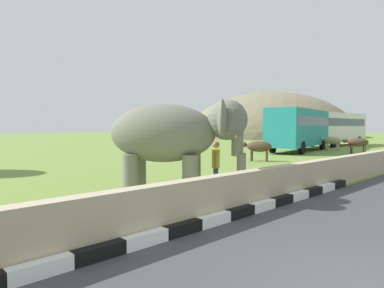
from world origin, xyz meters
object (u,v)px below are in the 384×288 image
at_px(cow_far, 332,141).
at_px(cow_near, 258,147).
at_px(person_handler, 216,164).
at_px(bus_white, 336,127).
at_px(bus_teal, 299,127).
at_px(elephant, 175,135).
at_px(cow_mid, 357,143).

bearing_deg(cow_far, cow_near, -176.21).
xyz_separation_m(person_handler, bus_white, (28.70, 8.35, 1.16)).
bearing_deg(person_handler, bus_teal, 21.16).
relative_size(bus_teal, bus_white, 1.01).
bearing_deg(elephant, cow_far, 13.06).
xyz_separation_m(elephant, bus_teal, (20.06, 6.91, 0.21)).
xyz_separation_m(cow_mid, cow_far, (2.10, 2.87, 0.00)).
distance_m(cow_mid, cow_far, 3.56).
relative_size(elephant, cow_mid, 2.13).
bearing_deg(elephant, person_handler, -12.21).
bearing_deg(cow_far, bus_teal, 149.61).
xyz_separation_m(elephant, cow_far, (22.82, 5.29, -1.00)).
bearing_deg(cow_mid, elephant, -173.34).
bearing_deg(cow_mid, bus_teal, 98.26).
bearing_deg(cow_near, cow_far, 3.79).
height_order(elephant, person_handler, elephant).
bearing_deg(bus_teal, person_handler, -158.84).
distance_m(person_handler, bus_white, 29.91).
bearing_deg(cow_near, bus_white, 10.33).
distance_m(bus_white, cow_near, 19.85).
height_order(bus_white, cow_far, bus_white).
xyz_separation_m(cow_near, cow_far, (12.19, 0.81, 0.00)).
height_order(elephant, bus_white, bus_white).
bearing_deg(person_handler, elephant, 167.79).
xyz_separation_m(elephant, cow_near, (10.63, 4.48, -1.00)).
distance_m(person_handler, cow_near, 10.37).
xyz_separation_m(bus_teal, cow_near, (-9.44, -2.42, -1.21)).
bearing_deg(bus_white, cow_far, -159.39).
relative_size(person_handler, bus_white, 0.17).
height_order(person_handler, bus_teal, bus_teal).
distance_m(bus_teal, cow_near, 9.82).
xyz_separation_m(bus_white, cow_far, (-7.30, -2.75, -1.21)).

